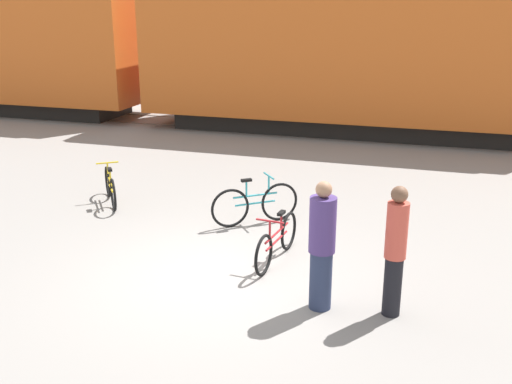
{
  "coord_description": "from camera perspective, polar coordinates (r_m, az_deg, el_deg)",
  "views": [
    {
      "loc": [
        3.1,
        -7.91,
        4.08
      ],
      "look_at": [
        0.36,
        0.91,
        1.1
      ],
      "focal_mm": 42.0,
      "sensor_mm": 36.0,
      "label": 1
    }
  ],
  "objects": [
    {
      "name": "ground_plane",
      "position": [
        9.42,
        -3.75,
        -7.81
      ],
      "size": [
        80.0,
        80.0,
        0.0
      ],
      "primitive_type": "plane",
      "color": "gray"
    },
    {
      "name": "rail_far",
      "position": [
        20.36,
        8.2,
        6.14
      ],
      "size": [
        51.19,
        0.07,
        0.01
      ],
      "primitive_type": "cube",
      "color": "#4C4238",
      "rests_on": "ground_plane"
    },
    {
      "name": "freight_train",
      "position": [
        19.27,
        8.23,
        14.4
      ],
      "size": [
        39.19,
        3.1,
        5.66
      ],
      "color": "black",
      "rests_on": "ground_plane"
    },
    {
      "name": "person_in_red",
      "position": [
        8.1,
        13.12,
        -5.43
      ],
      "size": [
        0.29,
        0.29,
        1.82
      ],
      "rotation": [
        0.0,
        0.0,
        4.12
      ],
      "color": "black",
      "rests_on": "ground_plane"
    },
    {
      "name": "bicycle_maroon",
      "position": [
        9.71,
        1.99,
        -4.7
      ],
      "size": [
        0.46,
        1.75,
        0.82
      ],
      "color": "black",
      "rests_on": "ground_plane"
    },
    {
      "name": "rail_near",
      "position": [
        18.97,
        7.48,
        5.32
      ],
      "size": [
        51.19,
        0.07,
        0.01
      ],
      "primitive_type": "cube",
      "color": "#4C4238",
      "rests_on": "ground_plane"
    },
    {
      "name": "bicycle_teal",
      "position": [
        11.31,
        -0.07,
        -1.14
      ],
      "size": [
        1.4,
        1.15,
        0.93
      ],
      "color": "black",
      "rests_on": "ground_plane"
    },
    {
      "name": "person_in_purple",
      "position": [
        8.12,
        6.29,
        -5.16
      ],
      "size": [
        0.36,
        0.36,
        1.83
      ],
      "rotation": [
        0.0,
        0.0,
        4.3
      ],
      "color": "#283351",
      "rests_on": "ground_plane"
    },
    {
      "name": "bicycle_yellow",
      "position": [
        12.81,
        -13.7,
        0.45
      ],
      "size": [
        1.02,
        1.33,
        0.83
      ],
      "color": "black",
      "rests_on": "ground_plane"
    }
  ]
}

